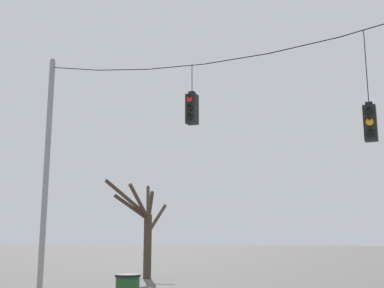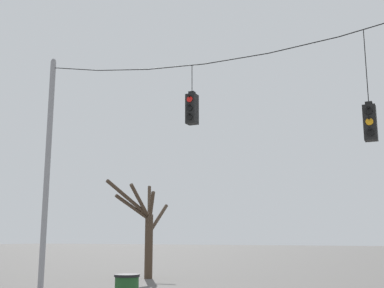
{
  "view_description": "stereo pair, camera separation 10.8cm",
  "coord_description": "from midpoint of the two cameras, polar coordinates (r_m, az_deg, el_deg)",
  "views": [
    {
      "loc": [
        4.92,
        -13.52,
        1.89
      ],
      "look_at": [
        -1.53,
        0.25,
        4.84
      ],
      "focal_mm": 45.0,
      "sensor_mm": 36.0,
      "label": 1
    },
    {
      "loc": [
        5.02,
        -13.47,
        1.89
      ],
      "look_at": [
        -1.53,
        0.25,
        4.84
      ],
      "focal_mm": 45.0,
      "sensor_mm": 36.0,
      "label": 2
    }
  ],
  "objects": [
    {
      "name": "bare_tree",
      "position": [
        23.01,
        -5.76,
        -9.74
      ],
      "size": [
        1.97,
        3.94,
        4.48
      ],
      "color": "#423326",
      "rests_on": "ground_plane"
    },
    {
      "name": "span_wire",
      "position": [
        15.75,
        4.95,
        11.01
      ],
      "size": [
        15.05,
        0.03,
        0.91
      ],
      "color": "black"
    },
    {
      "name": "traffic_light_near_right_pole",
      "position": [
        14.12,
        20.16,
        2.45
      ],
      "size": [
        0.34,
        0.46,
        3.23
      ],
      "color": "black"
    },
    {
      "name": "traffic_light_near_left_pole",
      "position": [
        15.74,
        -0.21,
        4.21
      ],
      "size": [
        0.34,
        0.46,
        2.0
      ],
      "color": "black"
    },
    {
      "name": "utility_pole_left",
      "position": [
        18.73,
        -17.03,
        -2.92
      ],
      "size": [
        0.21,
        0.21,
        8.74
      ],
      "color": "gray",
      "rests_on": "ground_plane"
    }
  ]
}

